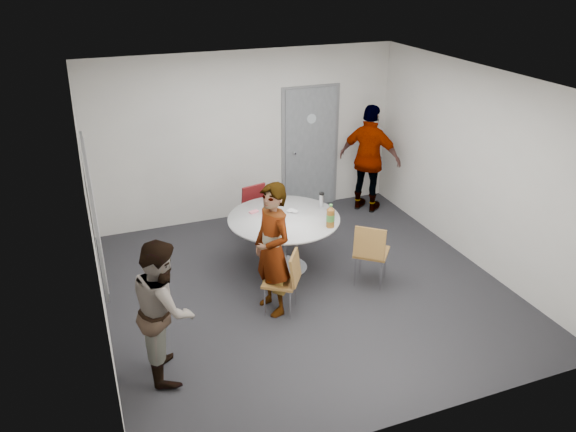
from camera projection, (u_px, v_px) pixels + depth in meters
name	position (u px, v px, depth m)	size (l,w,h in m)	color
floor	(306.00, 288.00, 7.40)	(5.00, 5.00, 0.00)	black
ceiling	(309.00, 82.00, 6.25)	(5.00, 5.00, 0.00)	silver
wall_back	(247.00, 137.00, 8.94)	(5.00, 5.00, 0.00)	beige
wall_left	(92.00, 225.00, 6.02)	(5.00, 5.00, 0.00)	beige
wall_right	(476.00, 168.00, 7.64)	(5.00, 5.00, 0.00)	beige
wall_front	(422.00, 301.00, 4.71)	(5.00, 5.00, 0.00)	beige
door	(310.00, 149.00, 9.42)	(1.02, 0.17, 2.12)	slate
whiteboard	(93.00, 209.00, 6.16)	(0.04, 1.90, 1.25)	slate
table	(286.00, 225.00, 7.57)	(1.51, 1.51, 1.10)	silver
chair_near_left	(287.00, 277.00, 6.71)	(0.56, 0.55, 0.81)	brown
chair_near_right	(371.00, 249.00, 7.23)	(0.61, 0.61, 0.88)	brown
chair_far	(257.00, 208.00, 8.46)	(0.49, 0.52, 0.86)	maroon
person_main	(272.00, 250.00, 6.60)	(0.61, 0.40, 1.66)	#A5C6EA
person_left	(164.00, 309.00, 5.63)	(0.74, 0.58, 1.53)	white
person_right	(370.00, 159.00, 9.29)	(1.06, 0.44, 1.82)	black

